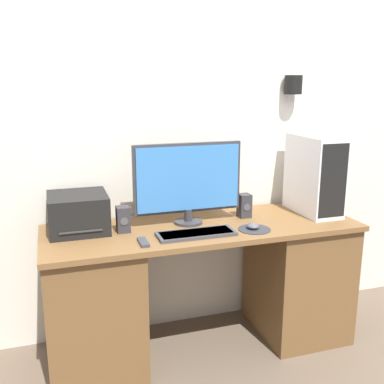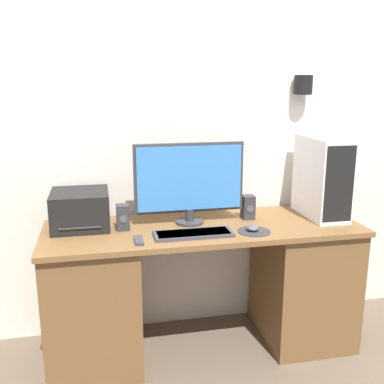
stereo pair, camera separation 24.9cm
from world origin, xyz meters
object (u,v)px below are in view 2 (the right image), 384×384
(computer_tower, at_px, (322,177))
(remote_control, at_px, (139,240))
(speaker_left, at_px, (123,217))
(speaker_right, at_px, (248,207))
(keyboard, at_px, (193,234))
(printer, at_px, (80,210))
(monitor, at_px, (189,180))
(mouse, at_px, (253,228))

(computer_tower, distance_m, remote_control, 1.18)
(computer_tower, relative_size, speaker_left, 3.40)
(speaker_right, bearing_deg, remote_control, -158.44)
(computer_tower, bearing_deg, speaker_right, 174.92)
(keyboard, height_order, speaker_left, speaker_left)
(computer_tower, distance_m, printer, 1.43)
(monitor, distance_m, mouse, 0.45)
(monitor, bearing_deg, speaker_right, 1.82)
(monitor, height_order, mouse, monitor)
(monitor, distance_m, printer, 0.63)
(remote_control, bearing_deg, monitor, 38.83)
(mouse, xyz_separation_m, computer_tower, (0.50, 0.19, 0.22))
(keyboard, xyz_separation_m, speaker_right, (0.38, 0.23, 0.06))
(monitor, height_order, speaker_right, monitor)
(keyboard, relative_size, mouse, 5.65)
(monitor, distance_m, speaker_left, 0.43)
(keyboard, distance_m, printer, 0.66)
(computer_tower, xyz_separation_m, printer, (-1.42, 0.08, -0.14))
(speaker_left, bearing_deg, monitor, 5.95)
(monitor, distance_m, computer_tower, 0.81)
(speaker_left, distance_m, speaker_right, 0.75)
(monitor, bearing_deg, remote_control, -141.17)
(computer_tower, distance_m, speaker_right, 0.48)
(printer, xyz_separation_m, speaker_right, (0.97, -0.04, -0.03))
(monitor, height_order, speaker_left, monitor)
(mouse, height_order, speaker_right, speaker_right)
(monitor, bearing_deg, computer_tower, -2.02)
(printer, bearing_deg, speaker_right, -2.53)
(mouse, relative_size, remote_control, 0.59)
(printer, bearing_deg, mouse, -16.68)
(speaker_left, bearing_deg, mouse, -14.71)
(printer, bearing_deg, computer_tower, -3.34)
(mouse, relative_size, speaker_left, 0.53)
(keyboard, relative_size, speaker_left, 2.97)
(remote_control, bearing_deg, printer, 133.39)
(monitor, bearing_deg, keyboard, -96.14)
(monitor, distance_m, speaker_right, 0.40)
(speaker_right, bearing_deg, mouse, -102.42)
(mouse, bearing_deg, speaker_right, 77.58)
(mouse, distance_m, speaker_right, 0.24)
(computer_tower, xyz_separation_m, remote_control, (-1.13, -0.23, -0.23))
(monitor, xyz_separation_m, computer_tower, (0.81, -0.03, -0.01))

